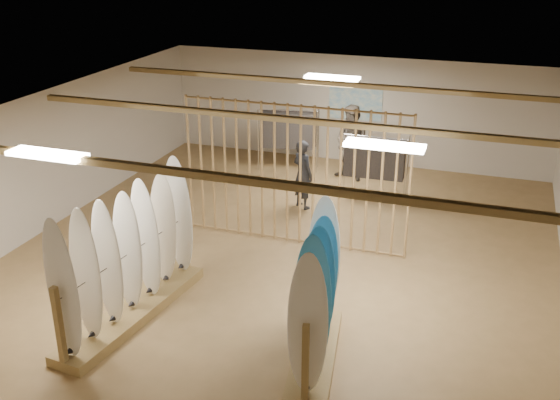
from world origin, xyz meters
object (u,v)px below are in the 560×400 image
(clothing_rack_b, at_px, (375,158))
(shopper_a, at_px, (303,170))
(rack_right, at_px, (316,317))
(clothing_rack_a, at_px, (289,130))
(rack_left, at_px, (130,274))
(shopper_b, at_px, (353,138))

(clothing_rack_b, height_order, shopper_a, shopper_a)
(rack_right, relative_size, shopper_a, 1.31)
(clothing_rack_a, bearing_deg, rack_left, -101.65)
(shopper_a, relative_size, shopper_b, 0.83)
(rack_left, xyz_separation_m, shopper_a, (1.21, 5.18, 0.11))
(clothing_rack_a, distance_m, clothing_rack_b, 2.86)
(rack_left, xyz_separation_m, clothing_rack_a, (0.10, 7.51, 0.27))
(rack_right, relative_size, clothing_rack_a, 1.44)
(shopper_a, height_order, shopper_b, shopper_b)
(rack_left, bearing_deg, shopper_b, 82.50)
(rack_left, xyz_separation_m, rack_right, (3.05, -0.15, -0.04))
(rack_left, distance_m, clothing_rack_a, 7.51)
(rack_left, relative_size, clothing_rack_a, 2.03)
(rack_right, bearing_deg, shopper_b, 90.09)
(rack_right, xyz_separation_m, shopper_b, (-1.23, 7.41, 0.34))
(rack_left, bearing_deg, clothing_rack_b, 73.54)
(rack_right, height_order, clothing_rack_b, rack_right)
(rack_left, height_order, clothing_rack_b, rack_left)
(clothing_rack_a, height_order, shopper_a, shopper_a)
(rack_right, distance_m, shopper_a, 5.64)
(rack_right, distance_m, clothing_rack_a, 8.22)
(shopper_b, bearing_deg, shopper_a, -88.79)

